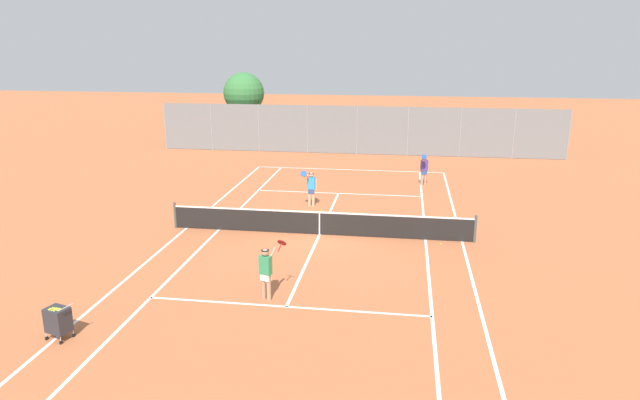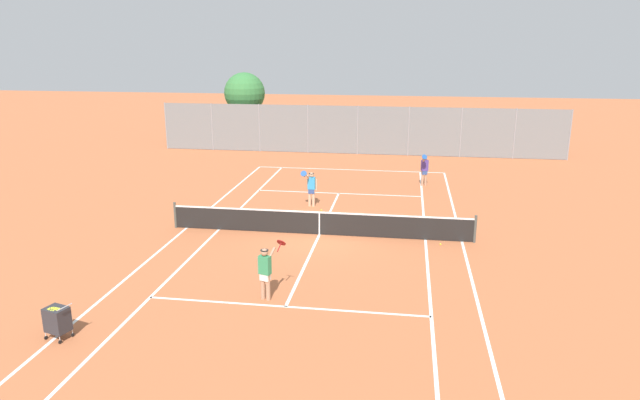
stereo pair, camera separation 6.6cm
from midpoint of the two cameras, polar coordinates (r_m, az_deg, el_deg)
ground_plane at (r=22.53m, az=0.02°, el=-3.49°), size 120.00×120.00×0.00m
court_line_markings at (r=22.53m, az=0.02°, el=-3.48°), size 11.10×23.90×0.01m
tennis_net at (r=22.37m, az=0.02°, el=-2.26°), size 12.00×0.10×1.07m
ball_cart at (r=16.27m, az=-24.70°, el=-10.78°), size 0.73×0.63×0.96m
player_near_side at (r=16.82m, az=-5.38°, el=-7.01°), size 0.82×0.70×1.77m
player_far_left at (r=26.11m, az=-0.80°, el=1.32°), size 0.67×0.73×1.77m
player_far_right at (r=30.38m, az=10.48°, el=3.10°), size 0.46×0.88×1.77m
loose_tennis_ball_0 at (r=22.80m, az=-0.94°, el=-3.17°), size 0.07×0.07×0.07m
loose_tennis_ball_2 at (r=23.88m, az=-9.23°, el=-2.50°), size 0.07×0.07×0.07m
loose_tennis_ball_3 at (r=21.89m, az=12.04°, el=-4.34°), size 0.07×0.07×0.07m
loose_tennis_ball_4 at (r=25.65m, az=0.20°, el=-1.02°), size 0.07×0.07×0.07m
back_fence at (r=38.46m, az=3.83°, el=6.98°), size 27.10×0.08×3.24m
tree_behind_left at (r=42.10m, az=-7.59°, el=10.41°), size 2.92×2.92×5.22m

